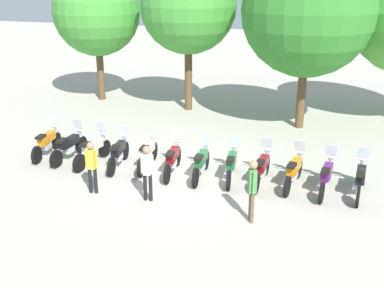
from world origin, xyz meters
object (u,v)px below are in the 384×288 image
at_px(motorcycle_0, 47,142).
at_px(tree_2, 308,10).
at_px(tree_0, 97,12).
at_px(person_0, 252,186).
at_px(person_2, 147,169).
at_px(motorcycle_10, 326,176).
at_px(person_1, 92,164).
at_px(motorcycle_6, 201,163).
at_px(tree_1, 188,5).
at_px(motorcycle_7, 231,165).
at_px(motorcycle_9, 294,171).
at_px(motorcycle_11, 360,179).
at_px(motorcycle_5, 173,159).
at_px(motorcycle_4, 148,154).
at_px(motorcycle_8, 262,168).
at_px(motorcycle_2, 93,150).
at_px(motorcycle_1, 69,146).
at_px(motorcycle_3, 119,153).

bearing_deg(motorcycle_0, tree_2, -60.71).
bearing_deg(tree_0, tree_2, -10.53).
bearing_deg(person_0, person_2, -28.69).
distance_m(motorcycle_10, tree_0, 14.76).
bearing_deg(person_1, person_2, -96.18).
xyz_separation_m(motorcycle_0, motorcycle_6, (5.97, -0.31, 0.00)).
distance_m(motorcycle_10, tree_1, 11.07).
xyz_separation_m(motorcycle_6, motorcycle_7, (0.99, 0.09, 0.00)).
relative_size(motorcycle_9, motorcycle_11, 1.00).
bearing_deg(motorcycle_0, motorcycle_5, -98.52).
distance_m(motorcycle_4, motorcycle_7, 2.98).
xyz_separation_m(motorcycle_5, tree_2, (3.70, 6.26, 4.42)).
bearing_deg(motorcycle_6, tree_1, 17.44).
distance_m(motorcycle_8, motorcycle_10, 1.99).
relative_size(motorcycle_9, person_1, 1.31).
bearing_deg(person_2, motorcycle_9, -62.87).
bearing_deg(person_0, motorcycle_0, -40.65).
bearing_deg(motorcycle_2, person_2, -118.88).
height_order(motorcycle_0, tree_0, tree_0).
xyz_separation_m(motorcycle_10, person_2, (-5.06, -2.07, 0.50)).
distance_m(motorcycle_1, motorcycle_2, 1.00).
bearing_deg(motorcycle_0, motorcycle_6, -98.27).
bearing_deg(motorcycle_3, motorcycle_7, -96.06).
xyz_separation_m(person_2, tree_0, (-6.57, 10.29, 3.42)).
relative_size(motorcycle_10, tree_0, 0.33).
relative_size(motorcycle_2, tree_1, 0.31).
xyz_separation_m(motorcycle_11, tree_0, (-12.62, 8.15, 3.92)).
relative_size(motorcycle_7, person_1, 1.32).
height_order(motorcycle_0, person_2, person_2).
bearing_deg(motorcycle_7, motorcycle_10, -97.86).
xyz_separation_m(motorcycle_8, person_2, (-3.07, -2.18, 0.50)).
relative_size(motorcycle_7, person_0, 1.22).
bearing_deg(motorcycle_5, person_2, 172.73).
height_order(motorcycle_4, person_2, person_2).
xyz_separation_m(tree_0, tree_1, (4.93, -0.58, 0.47)).
height_order(motorcycle_4, motorcycle_7, motorcycle_7).
distance_m(motorcycle_10, person_0, 3.16).
distance_m(motorcycle_0, tree_1, 9.14).
bearing_deg(motorcycle_2, motorcycle_0, 90.28).
relative_size(motorcycle_7, person_2, 1.26).
bearing_deg(tree_2, motorcycle_11, -69.97).
relative_size(motorcycle_3, motorcycle_11, 1.00).
bearing_deg(motorcycle_1, motorcycle_9, -85.19).
height_order(motorcycle_5, tree_0, tree_0).
xyz_separation_m(person_2, tree_1, (-1.64, 9.71, 3.89)).
distance_m(motorcycle_3, person_0, 5.69).
relative_size(motorcycle_0, person_2, 1.26).
xyz_separation_m(motorcycle_11, tree_2, (-2.27, 6.23, 4.42)).
relative_size(motorcycle_0, motorcycle_2, 1.00).
bearing_deg(person_0, motorcycle_10, -149.23).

